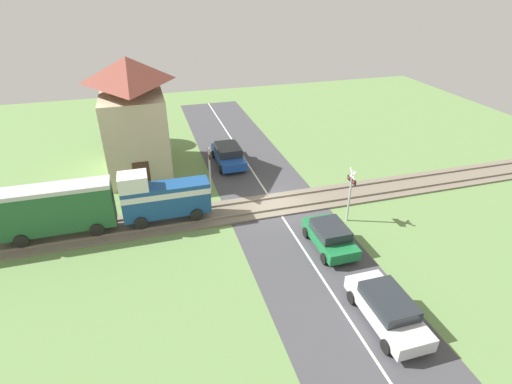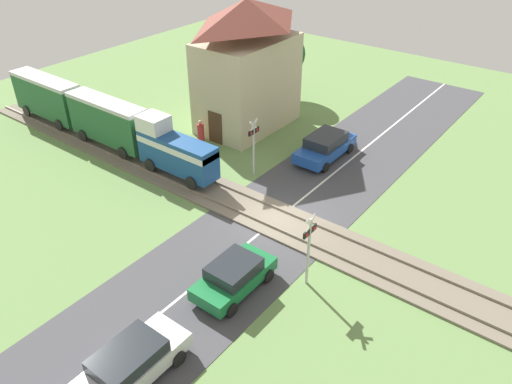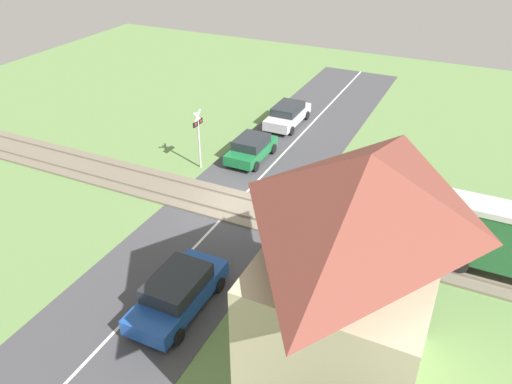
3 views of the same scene
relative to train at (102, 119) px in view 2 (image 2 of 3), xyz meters
name	(u,v)px [view 2 (image 2 of 3)]	position (x,y,z in m)	size (l,w,h in m)	color
ground_plane	(276,220)	(0.00, -13.31, -1.88)	(60.00, 60.00, 0.00)	#66894C
road_surface	(276,220)	(0.00, -13.31, -1.87)	(48.00, 6.40, 0.02)	#424247
track_bed	(276,219)	(0.00, -13.31, -1.82)	(2.80, 48.00, 0.24)	#756B5B
train	(102,119)	(0.00, 0.00, 0.00)	(1.58, 17.87, 3.18)	navy
car_near_crossing	(234,275)	(-5.05, -14.75, -1.14)	(3.78, 1.92, 1.40)	#197038
car_far_side	(325,146)	(7.14, -11.87, -1.08)	(4.56, 2.05, 1.53)	#1E4CA8
car_behind_queue	(129,364)	(-10.62, -14.75, -1.13)	(4.36, 1.92, 1.42)	silver
crossing_signal_west_approach	(309,242)	(-2.90, -16.95, 0.32)	(0.90, 0.18, 3.47)	#B7B7B7
crossing_signal_east_approach	(254,140)	(2.90, -9.67, 0.32)	(0.90, 0.18, 3.47)	#B7B7B7
station_building	(247,68)	(7.94, -5.26, 2.19)	(7.16, 4.57, 8.37)	#C6B793
pedestrian_by_station	(201,134)	(3.82, -4.72, -1.10)	(0.42, 0.42, 1.71)	#B2282D
tree_by_station	(284,54)	(13.75, -4.17, 1.44)	(3.19, 3.19, 4.93)	brown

